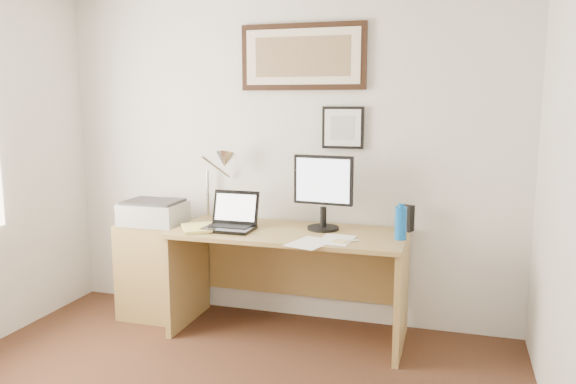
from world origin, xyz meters
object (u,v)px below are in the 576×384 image
at_px(side_cabinet, 157,270).
at_px(lcd_monitor, 323,189).
at_px(desk, 292,261).
at_px(book, 183,229).
at_px(water_bottle, 401,223).
at_px(printer, 153,212).
at_px(laptop, 231,221).

xyz_separation_m(side_cabinet, lcd_monitor, (1.29, 0.05, 0.68)).
bearing_deg(desk, book, -158.09).
height_order(water_bottle, book, water_bottle).
xyz_separation_m(water_bottle, printer, (-1.82, 0.03, -0.04)).
bearing_deg(lcd_monitor, book, -161.79).
height_order(side_cabinet, desk, desk).
bearing_deg(water_bottle, laptop, -178.12).
bearing_deg(water_bottle, printer, 178.98).
xyz_separation_m(water_bottle, desk, (-0.76, 0.10, -0.34)).
height_order(water_bottle, printer, water_bottle).
relative_size(side_cabinet, printer, 1.66).
xyz_separation_m(side_cabinet, desk, (1.07, 0.04, 0.15)).
height_order(side_cabinet, laptop, laptop).
relative_size(water_bottle, printer, 0.49).
xyz_separation_m(desk, lcd_monitor, (0.22, 0.02, 0.53)).
relative_size(side_cabinet, lcd_monitor, 1.40).
relative_size(laptop, printer, 0.78).
xyz_separation_m(side_cabinet, printer, (0.01, -0.04, 0.45)).
distance_m(desk, laptop, 0.52).
bearing_deg(printer, laptop, -6.16).
height_order(book, lcd_monitor, lcd_monitor).
bearing_deg(printer, water_bottle, -1.02).
distance_m(book, desk, 0.80).
height_order(book, laptop, laptop).
relative_size(side_cabinet, water_bottle, 3.38).
distance_m(laptop, lcd_monitor, 0.68).
height_order(water_bottle, laptop, laptop).
bearing_deg(lcd_monitor, water_bottle, -12.67).
xyz_separation_m(side_cabinet, book, (0.36, -0.25, 0.40)).
bearing_deg(side_cabinet, water_bottle, -2.13).
bearing_deg(lcd_monitor, printer, -175.96).
bearing_deg(printer, side_cabinet, 107.85).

